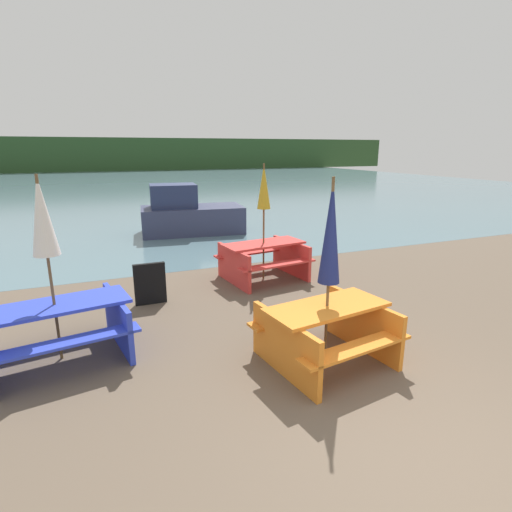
% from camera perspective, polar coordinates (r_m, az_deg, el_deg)
% --- Properties ---
extents(ground_plane, '(60.00, 60.00, 0.00)m').
position_cam_1_polar(ground_plane, '(4.24, 25.33, -26.07)').
color(ground_plane, brown).
extents(water, '(60.00, 50.00, 0.00)m').
position_cam_1_polar(water, '(33.86, -18.10, 9.80)').
color(water, slate).
rests_on(water, ground_plane).
extents(far_treeline, '(80.00, 1.60, 4.00)m').
position_cam_1_polar(far_treeline, '(53.72, -20.09, 13.48)').
color(far_treeline, '#284723').
rests_on(far_treeline, water).
extents(picnic_table_orange, '(1.75, 1.59, 0.78)m').
position_cam_1_polar(picnic_table_orange, '(5.29, 9.97, -10.15)').
color(picnic_table_orange, orange).
rests_on(picnic_table_orange, ground_plane).
extents(picnic_table_blue, '(2.00, 1.66, 0.77)m').
position_cam_1_polar(picnic_table_blue, '(5.86, -26.51, -8.92)').
color(picnic_table_blue, blue).
rests_on(picnic_table_blue, ground_plane).
extents(picnic_table_red, '(1.86, 1.59, 0.79)m').
position_cam_1_polar(picnic_table_red, '(8.43, 1.08, -0.18)').
color(picnic_table_red, red).
rests_on(picnic_table_red, ground_plane).
extents(umbrella_white, '(0.32, 0.32, 2.41)m').
position_cam_1_polar(umbrella_white, '(5.48, -28.25, 4.89)').
color(umbrella_white, brown).
rests_on(umbrella_white, ground_plane).
extents(umbrella_navy, '(0.27, 0.27, 2.38)m').
position_cam_1_polar(umbrella_navy, '(4.89, 10.64, 3.30)').
color(umbrella_navy, brown).
rests_on(umbrella_navy, ground_plane).
extents(umbrella_gold, '(0.27, 0.27, 2.41)m').
position_cam_1_polar(umbrella_gold, '(8.17, 1.13, 9.68)').
color(umbrella_gold, brown).
rests_on(umbrella_gold, ground_plane).
extents(boat, '(3.40, 1.94, 1.60)m').
position_cam_1_polar(boat, '(13.31, -9.59, 5.82)').
color(boat, '#333856').
rests_on(boat, water).
extents(signboard, '(0.55, 0.08, 0.75)m').
position_cam_1_polar(signboard, '(7.35, -14.90, -3.85)').
color(signboard, black).
rests_on(signboard, ground_plane).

